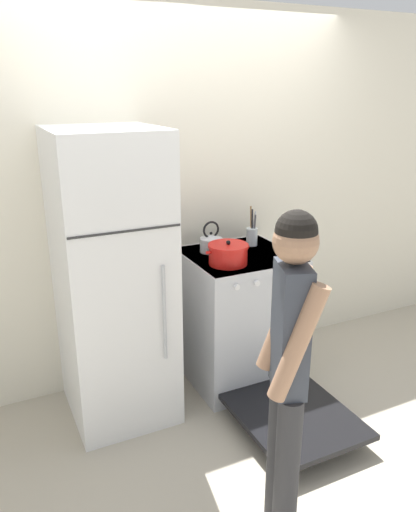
{
  "coord_description": "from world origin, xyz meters",
  "views": [
    {
      "loc": [
        -1.28,
        -3.13,
        2.02
      ],
      "look_at": [
        -0.01,
        -0.49,
        1.02
      ],
      "focal_mm": 35.0,
      "sensor_mm": 36.0,
      "label": 1
    }
  ],
  "objects_px": {
    "tea_kettle": "(211,242)",
    "dutch_oven_pot": "(228,254)",
    "person": "(288,363)",
    "refrigerator": "(113,280)",
    "stove_range": "(241,319)",
    "utensil_jar": "(252,235)"
  },
  "relations": [
    {
      "from": "tea_kettle",
      "to": "person",
      "type": "distance_m",
      "value": 1.43
    },
    {
      "from": "refrigerator",
      "to": "person",
      "type": "bearing_deg",
      "value": -71.38
    },
    {
      "from": "person",
      "to": "tea_kettle",
      "type": "bearing_deg",
      "value": 7.46
    },
    {
      "from": "tea_kettle",
      "to": "person",
      "type": "bearing_deg",
      "value": -102.61
    },
    {
      "from": "stove_range",
      "to": "dutch_oven_pot",
      "type": "bearing_deg",
      "value": -148.77
    },
    {
      "from": "refrigerator",
      "to": "person",
      "type": "xyz_separation_m",
      "value": [
        0.42,
        -1.25,
        -0.01
      ]
    },
    {
      "from": "refrigerator",
      "to": "stove_range",
      "type": "bearing_deg",
      "value": -2.2
    },
    {
      "from": "dutch_oven_pot",
      "to": "tea_kettle",
      "type": "xyz_separation_m",
      "value": [
        0.01,
        0.27,
        -0.0
      ]
    },
    {
      "from": "tea_kettle",
      "to": "person",
      "type": "height_order",
      "value": "person"
    },
    {
      "from": "refrigerator",
      "to": "tea_kettle",
      "type": "height_order",
      "value": "refrigerator"
    },
    {
      "from": "tea_kettle",
      "to": "person",
      "type": "relative_size",
      "value": 0.14
    },
    {
      "from": "refrigerator",
      "to": "utensil_jar",
      "type": "relative_size",
      "value": 6.4
    },
    {
      "from": "utensil_jar",
      "to": "refrigerator",
      "type": "bearing_deg",
      "value": -172.08
    },
    {
      "from": "person",
      "to": "dutch_oven_pot",
      "type": "bearing_deg",
      "value": 5.14
    },
    {
      "from": "dutch_oven_pot",
      "to": "person",
      "type": "distance_m",
      "value": 1.17
    },
    {
      "from": "refrigerator",
      "to": "tea_kettle",
      "type": "distance_m",
      "value": 0.75
    },
    {
      "from": "stove_range",
      "to": "tea_kettle",
      "type": "relative_size",
      "value": 6.61
    },
    {
      "from": "tea_kettle",
      "to": "dutch_oven_pot",
      "type": "bearing_deg",
      "value": -92.68
    },
    {
      "from": "refrigerator",
      "to": "dutch_oven_pot",
      "type": "xyz_separation_m",
      "value": [
        0.72,
        -0.13,
        0.1
      ]
    },
    {
      "from": "person",
      "to": "stove_range",
      "type": "bearing_deg",
      "value": -0.58
    },
    {
      "from": "stove_range",
      "to": "refrigerator",
      "type": "bearing_deg",
      "value": 177.8
    },
    {
      "from": "stove_range",
      "to": "utensil_jar",
      "type": "bearing_deg",
      "value": 45.38
    }
  ]
}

